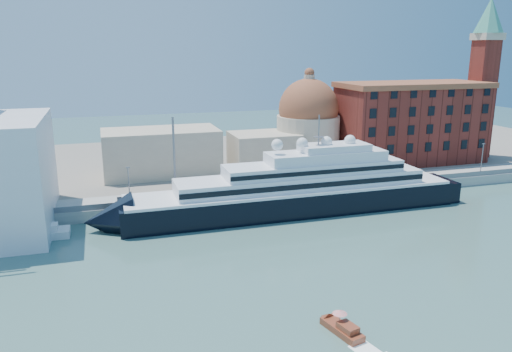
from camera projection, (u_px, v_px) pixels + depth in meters
name	position (u px, v px, depth m)	size (l,w,h in m)	color
ground	(320.00, 255.00, 86.25)	(400.00, 400.00, 0.00)	#325757
quay	(260.00, 195.00, 117.39)	(180.00, 10.00, 2.50)	gray
land	(220.00, 160.00, 155.38)	(260.00, 72.00, 2.00)	slate
quay_fence	(267.00, 192.00, 112.77)	(180.00, 0.10, 1.20)	slate
superyacht	(283.00, 194.00, 106.93)	(82.39, 11.42, 24.62)	black
service_barge	(36.00, 235.00, 93.36)	(12.45, 4.17, 2.80)	white
water_taxi	(343.00, 328.00, 62.27)	(3.56, 6.65, 3.01)	maroon
warehouse	(411.00, 122.00, 145.87)	(43.00, 19.00, 23.25)	maroon
campanile	(484.00, 69.00, 149.05)	(8.40, 8.40, 47.00)	maroon
church	(256.00, 136.00, 138.77)	(66.00, 18.00, 25.50)	beige
lamp_posts	(208.00, 164.00, 110.02)	(120.80, 2.40, 18.00)	slate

